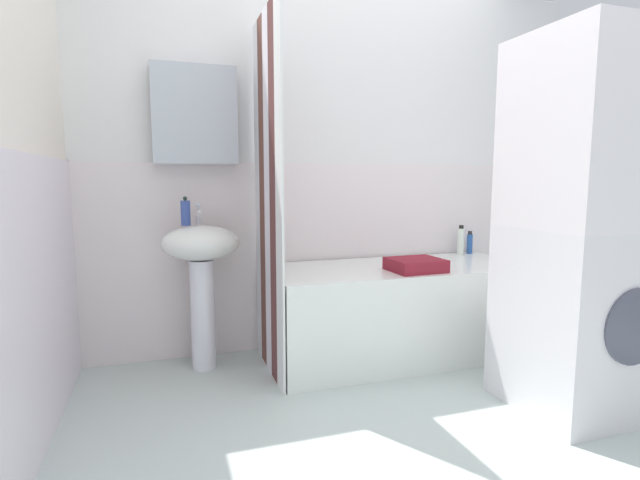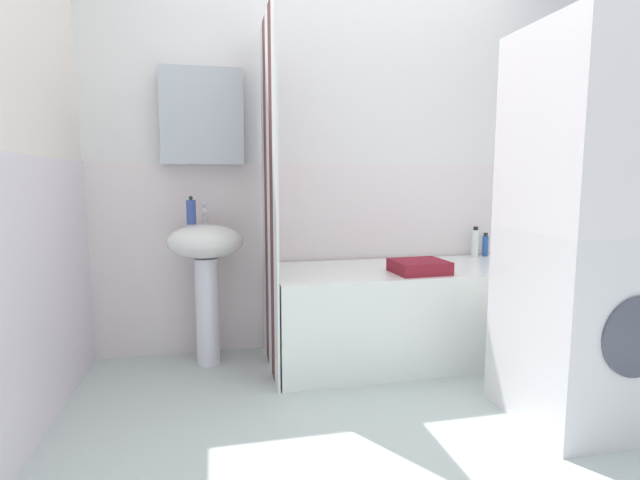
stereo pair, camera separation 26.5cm
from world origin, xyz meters
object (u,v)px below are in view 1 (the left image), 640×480
(washer_dryer_stack, at_px, (584,228))
(soap_dispenser, at_px, (186,213))
(towel_folded, at_px, (416,265))
(lotion_bottle, at_px, (470,243))
(sink, at_px, (201,264))
(shampoo_bottle, at_px, (461,241))
(bathtub, at_px, (399,310))

(washer_dryer_stack, bearing_deg, soap_dispenser, 148.62)
(towel_folded, bearing_deg, lotion_bottle, 33.83)
(sink, distance_m, towel_folded, 1.24)
(soap_dispenser, distance_m, towel_folded, 1.36)
(soap_dispenser, xyz_separation_m, towel_folded, (1.27, -0.36, -0.31))
(shampoo_bottle, height_order, washer_dryer_stack, washer_dryer_stack)
(bathtub, bearing_deg, washer_dryer_stack, -60.78)
(bathtub, height_order, towel_folded, towel_folded)
(soap_dispenser, xyz_separation_m, shampoo_bottle, (1.87, 0.07, -0.24))
(lotion_bottle, bearing_deg, towel_folded, -146.17)
(towel_folded, height_order, washer_dryer_stack, washer_dryer_stack)
(lotion_bottle, bearing_deg, shampoo_bottle, -160.40)
(soap_dispenser, bearing_deg, towel_folded, -15.96)
(sink, relative_size, towel_folded, 2.82)
(soap_dispenser, height_order, lotion_bottle, soap_dispenser)
(bathtub, relative_size, washer_dryer_stack, 0.93)
(washer_dryer_stack, bearing_deg, bathtub, 119.22)
(sink, bearing_deg, shampoo_bottle, 3.14)
(lotion_bottle, bearing_deg, washer_dryer_stack, -100.34)
(sink, bearing_deg, lotion_bottle, 4.04)
(lotion_bottle, distance_m, towel_folded, 0.85)
(bathtub, distance_m, lotion_bottle, 0.85)
(washer_dryer_stack, bearing_deg, lotion_bottle, 79.66)
(soap_dispenser, xyz_separation_m, bathtub, (1.26, -0.19, -0.63))
(soap_dispenser, bearing_deg, lotion_bottle, 3.12)
(shampoo_bottle, bearing_deg, lotion_bottle, 19.60)
(soap_dispenser, bearing_deg, washer_dryer_stack, -31.38)
(shampoo_bottle, relative_size, washer_dryer_stack, 0.12)
(towel_folded, bearing_deg, bathtub, 92.67)
(towel_folded, relative_size, washer_dryer_stack, 0.17)
(sink, xyz_separation_m, bathtub, (1.18, -0.16, -0.33))
(bathtub, relative_size, shampoo_bottle, 7.66)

